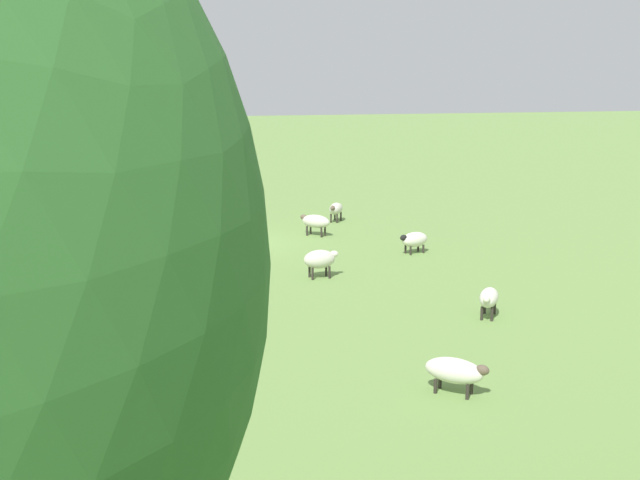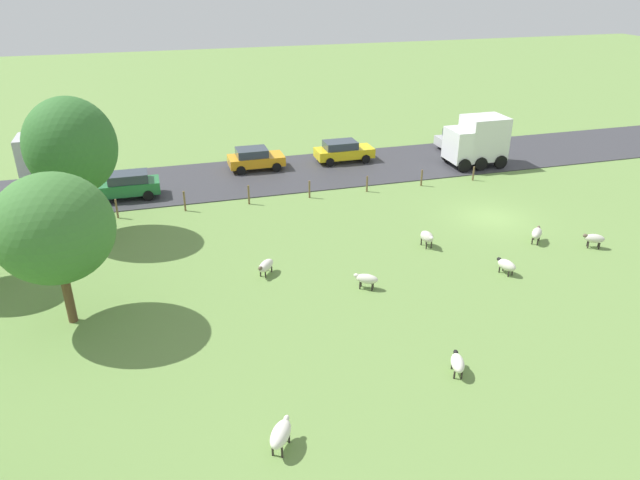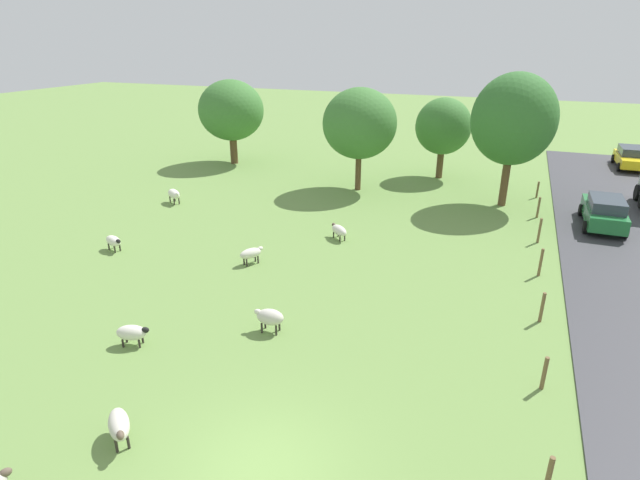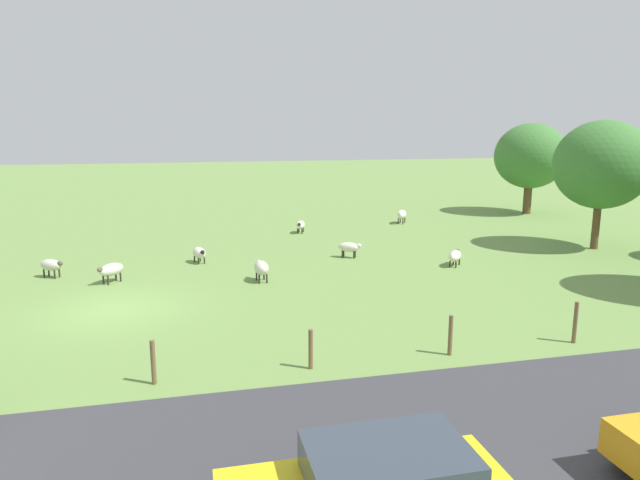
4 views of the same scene
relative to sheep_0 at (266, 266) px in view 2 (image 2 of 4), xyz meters
name	(u,v)px [view 2 (image 2 of 4)]	position (x,y,z in m)	size (l,w,h in m)	color
ground_plane	(491,218)	(3.06, -14.19, -0.46)	(160.00, 160.00, 0.00)	#6B8E47
road_strip	(413,162)	(14.16, -14.19, -0.43)	(8.00, 80.00, 0.06)	#38383D
sheep_0	(266,266)	(0.00, 0.00, 0.00)	(1.18, 1.11, 0.71)	silver
sheep_1	(594,239)	(-2.00, -17.19, 0.07)	(0.92, 1.11, 0.77)	beige
sheep_2	(281,434)	(-11.14, 1.79, 0.12)	(1.30, 1.10, 0.86)	silver
sheep_3	(537,233)	(-0.58, -14.68, 0.08)	(1.17, 1.14, 0.80)	beige
sheep_4	(458,363)	(-9.38, -5.21, 0.01)	(1.16, 0.78, 0.72)	silver
sheep_5	(506,265)	(-3.21, -11.16, 0.01)	(1.15, 0.79, 0.73)	silver
sheep_6	(427,237)	(0.61, -8.80, 0.10)	(1.08, 0.63, 0.85)	beige
sheep_7	(366,279)	(-2.64, -4.17, 0.04)	(0.93, 1.14, 0.74)	silver
tree_0	(54,229)	(-1.72, 8.61, 3.81)	(4.66, 4.66, 6.48)	brown
tree_4	(71,147)	(7.27, 8.62, 4.57)	(4.68, 4.68, 7.61)	brown
fence_post_0	(473,173)	(9.22, -16.47, 0.04)	(0.12, 0.12, 1.00)	brown
fence_post_1	(422,178)	(9.22, -12.55, 0.10)	(0.12, 0.12, 1.13)	brown
fence_post_2	(367,184)	(9.22, -8.64, 0.07)	(0.12, 0.12, 1.07)	brown
fence_post_3	(309,189)	(9.22, -4.72, 0.11)	(0.12, 0.12, 1.14)	brown
fence_post_4	(249,195)	(9.22, -0.80, 0.15)	(0.12, 0.12, 1.24)	brown
fence_post_5	(185,201)	(9.22, 3.11, 0.16)	(0.12, 0.12, 1.26)	brown
fence_post_6	(117,209)	(9.22, 7.03, 0.12)	(0.12, 0.12, 1.18)	brown
fence_post_7	(45,217)	(9.22, 10.94, 0.06)	(0.12, 0.12, 1.04)	brown
truck_0	(52,159)	(16.20, 11.07, 1.40)	(2.89, 4.16, 3.42)	white
truck_1	(477,140)	(12.10, -18.24, 1.45)	(2.76, 4.14, 3.57)	white
car_0	(462,139)	(16.16, -19.39, 0.41)	(2.02, 4.33, 1.57)	#B7B7BC
car_1	(255,158)	(15.72, -2.42, 0.40)	(2.20, 3.96, 1.54)	orange
car_2	(343,151)	(15.68, -9.12, 0.41)	(2.06, 4.33, 1.56)	yellow
car_3	(125,185)	(12.36, 6.56, 0.44)	(2.00, 4.43, 1.63)	#237238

